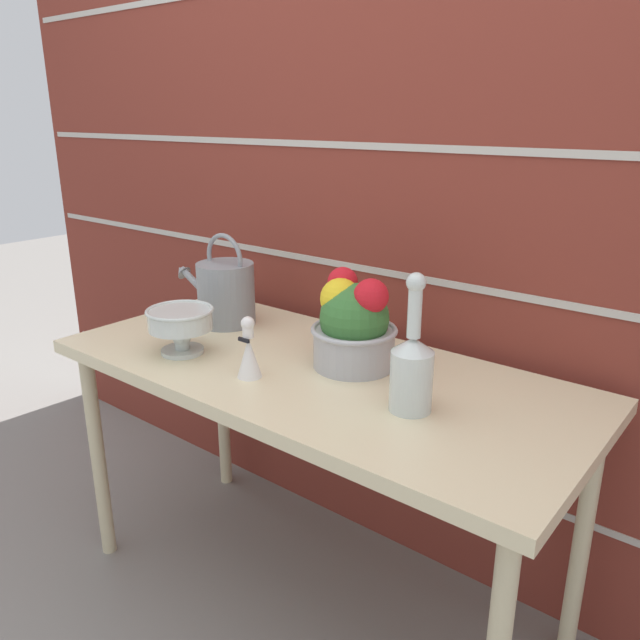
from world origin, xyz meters
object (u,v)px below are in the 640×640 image
Objects in this scene: flower_planter at (353,325)px; watering_can at (225,292)px; glass_decanter at (412,367)px; figurine_vase at (249,353)px; crystal_pedestal_bowl at (181,322)px.

watering_can is at bearing 176.17° from flower_planter.
glass_decanter is 0.42m from figurine_vase.
crystal_pedestal_bowl is 0.48m from flower_planter.
flower_planter is 0.28m from glass_decanter.
figurine_vase is (-0.16, -0.22, -0.05)m from flower_planter.
glass_decanter reaches higher than watering_can.
glass_decanter is 1.99× the size of figurine_vase.
watering_can reaches higher than flower_planter.
crystal_pedestal_bowl is at bearing 179.81° from figurine_vase.
figurine_vase is (-0.41, -0.09, -0.04)m from glass_decanter.
flower_planter is at bearing 153.08° from glass_decanter.
flower_planter is at bearing 27.47° from crystal_pedestal_bowl.
crystal_pedestal_bowl is at bearing -69.59° from watering_can.
figurine_vase is (0.36, -0.25, -0.04)m from watering_can.
watering_can is at bearing 110.41° from crystal_pedestal_bowl.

